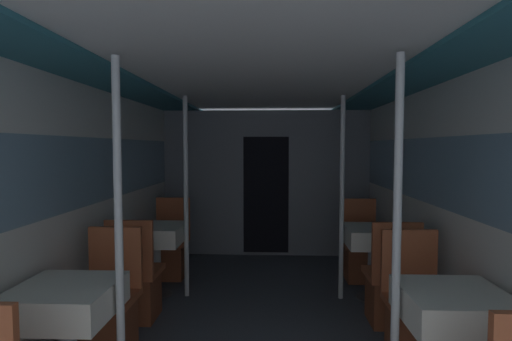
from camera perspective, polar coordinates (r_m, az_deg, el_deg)
name	(u,v)px	position (r m, az deg, el deg)	size (l,w,h in m)	color
wall_left	(84,204)	(3.63, -23.38, -4.38)	(0.05, 6.72, 2.06)	silver
wall_right	(445,206)	(3.55, 25.39, -4.59)	(0.05, 6.72, 2.06)	silver
ceiling_panel	(261,77)	(3.29, 0.73, 13.15)	(2.96, 6.72, 0.07)	white
bulkhead_far	(266,183)	(5.69, 1.45, -1.85)	(2.90, 0.09, 2.06)	slate
dining_table_left_0	(66,307)	(2.72, -25.54, -17.23)	(0.56, 0.56, 0.73)	#4C4C51
chair_left_far_0	(108,317)	(3.32, -20.37, -18.98)	(0.41, 0.41, 0.93)	brown
support_pole_left_0	(119,236)	(2.47, -19.01, -8.83)	(0.05, 0.05, 2.06)	silver
dining_table_left_1	(155,238)	(4.31, -14.20, -9.35)	(0.56, 0.56, 0.73)	#4C4C51
chair_left_near_1	(136,288)	(3.86, -16.73, -15.73)	(0.41, 0.41, 0.93)	brown
chair_left_far_1	(170,253)	(4.93, -12.16, -11.42)	(0.41, 0.41, 0.93)	brown
support_pole_left_1	(186,197)	(4.16, -9.97, -3.77)	(0.05, 0.05, 2.06)	silver
dining_table_right_0	(454,314)	(2.64, 26.41, -17.90)	(0.56, 0.56, 0.73)	#4C4C51
chair_right_far_0	(415,322)	(3.26, 21.80, -19.49)	(0.41, 0.41, 0.93)	brown
support_pole_right_0	(397,239)	(2.40, 19.47, -9.15)	(0.05, 0.05, 2.06)	silver
dining_table_right_1	(374,240)	(4.26, 16.48, -9.54)	(0.56, 0.56, 0.73)	#4C4C51
chair_right_near_1	(390,291)	(3.80, 18.64, -16.06)	(0.41, 0.41, 0.93)	brown
chair_right_far_1	(361,255)	(4.89, 14.71, -11.59)	(0.41, 0.41, 0.93)	brown
support_pole_right_1	(342,198)	(4.12, 12.17, -3.86)	(0.05, 0.05, 2.06)	silver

